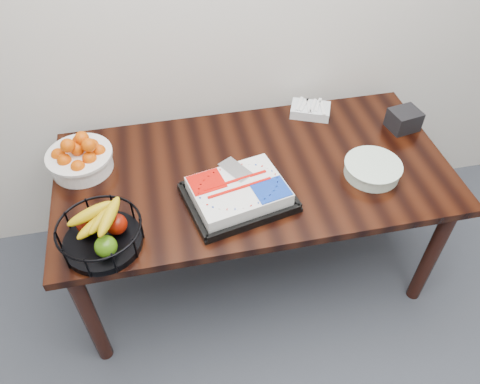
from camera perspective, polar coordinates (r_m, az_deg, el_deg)
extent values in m
cube|color=black|center=(2.16, 1.69, 2.42)|extent=(1.80, 0.90, 0.04)
cylinder|color=black|center=(2.23, -17.83, -14.28)|extent=(0.07, 0.07, 0.71)
cylinder|color=black|center=(2.69, -17.63, -0.68)|extent=(0.07, 0.07, 0.71)
cylinder|color=black|center=(2.50, 22.32, -7.09)|extent=(0.07, 0.07, 0.71)
cylinder|color=black|center=(2.92, 15.75, 4.14)|extent=(0.07, 0.07, 0.71)
cube|color=black|center=(2.00, -0.18, -0.80)|extent=(0.50, 0.43, 0.02)
cube|color=white|center=(1.97, -0.18, 0.05)|extent=(0.43, 0.36, 0.07)
cube|color=red|center=(1.99, -3.86, 1.81)|extent=(0.17, 0.15, 0.00)
cube|color=#0E319C|center=(1.92, 3.63, -0.30)|extent=(0.17, 0.15, 0.00)
cube|color=silver|center=(2.02, 0.06, 2.77)|extent=(0.14, 0.17, 0.00)
cylinder|color=white|center=(2.24, -18.80, 3.58)|extent=(0.28, 0.28, 0.09)
cylinder|color=white|center=(2.22, -19.04, 4.33)|extent=(0.29, 0.29, 0.01)
cylinder|color=black|center=(1.92, -16.32, -5.85)|extent=(0.31, 0.31, 0.03)
torus|color=black|center=(1.85, -16.90, -4.07)|extent=(0.33, 0.33, 0.01)
cylinder|color=white|center=(2.19, 15.82, 2.64)|extent=(0.25, 0.25, 0.06)
cylinder|color=white|center=(2.17, 15.98, 3.24)|extent=(0.26, 0.26, 0.01)
cube|color=silver|center=(2.49, 8.56, 9.83)|extent=(0.23, 0.20, 0.05)
cube|color=black|center=(2.49, 19.35, 8.32)|extent=(0.16, 0.14, 0.10)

